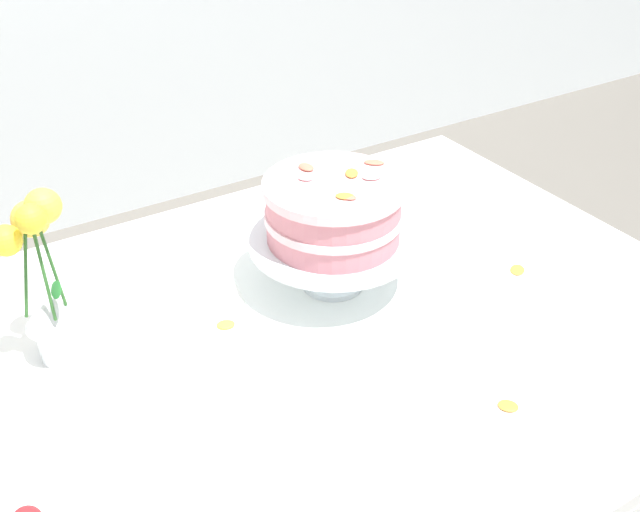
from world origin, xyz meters
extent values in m
cube|color=white|center=(0.00, 0.00, 0.72)|extent=(1.40, 1.00, 0.03)
cylinder|color=brown|center=(0.60, 0.40, 0.35)|extent=(0.06, 0.06, 0.71)
cube|color=white|center=(0.11, 0.09, 0.74)|extent=(0.37, 0.37, 0.00)
cylinder|color=silver|center=(0.11, 0.09, 0.75)|extent=(0.11, 0.11, 0.01)
cylinder|color=silver|center=(0.11, 0.09, 0.79)|extent=(0.03, 0.03, 0.07)
cylinder|color=silver|center=(0.11, 0.09, 0.83)|extent=(0.29, 0.29, 0.01)
cylinder|color=#CC7A84|center=(0.11, 0.09, 0.86)|extent=(0.23, 0.23, 0.04)
cylinder|color=beige|center=(0.11, 0.09, 0.89)|extent=(0.23, 0.23, 0.01)
cylinder|color=#CC7A84|center=(0.11, 0.09, 0.91)|extent=(0.23, 0.23, 0.04)
cylinder|color=beige|center=(0.11, 0.09, 0.94)|extent=(0.24, 0.24, 0.02)
ellipsoid|color=pink|center=(0.07, 0.12, 0.95)|extent=(0.03, 0.03, 0.01)
ellipsoid|color=orange|center=(0.10, 0.04, 0.95)|extent=(0.04, 0.04, 0.01)
ellipsoid|color=pink|center=(0.17, 0.07, 0.95)|extent=(0.04, 0.03, 0.01)
ellipsoid|color=orange|center=(0.15, 0.10, 0.95)|extent=(0.04, 0.04, 0.01)
ellipsoid|color=#E56B51|center=(0.20, 0.11, 0.95)|extent=(0.04, 0.04, 0.01)
ellipsoid|color=#E56B51|center=(0.10, 0.03, 0.95)|extent=(0.03, 0.03, 0.00)
ellipsoid|color=#E56B51|center=(0.10, 0.16, 0.95)|extent=(0.02, 0.03, 0.01)
cylinder|color=silver|center=(-0.35, 0.15, 0.77)|extent=(0.07, 0.07, 0.06)
cone|color=silver|center=(-0.35, 0.15, 0.83)|extent=(0.09, 0.09, 0.05)
cylinder|color=#2D6028|center=(-0.34, 0.15, 0.92)|extent=(0.02, 0.01, 0.17)
sphere|color=gold|center=(-0.33, 0.15, 1.00)|extent=(0.05, 0.05, 0.05)
cylinder|color=#2D6028|center=(-0.35, 0.17, 0.90)|extent=(0.01, 0.03, 0.14)
sphere|color=yellow|center=(-0.35, 0.18, 0.97)|extent=(0.05, 0.05, 0.05)
cylinder|color=#2D6028|center=(-0.38, 0.15, 0.90)|extent=(0.03, 0.01, 0.13)
sphere|color=yellow|center=(-0.39, 0.15, 0.97)|extent=(0.05, 0.05, 0.05)
cylinder|color=#2D6028|center=(-0.35, 0.13, 0.92)|extent=(0.01, 0.03, 0.17)
sphere|color=yellow|center=(-0.36, 0.12, 1.01)|extent=(0.04, 0.04, 0.04)
ellipsoid|color=#236B2D|center=(-0.34, 0.12, 0.88)|extent=(0.02, 0.05, 0.02)
ellipsoid|color=orange|center=(0.16, -0.30, 0.74)|extent=(0.04, 0.04, 0.00)
ellipsoid|color=orange|center=(0.42, -0.05, 0.74)|extent=(0.04, 0.04, 0.00)
ellipsoid|color=yellow|center=(-0.10, 0.09, 0.74)|extent=(0.04, 0.04, 0.00)
camera|label=1|loc=(-0.48, -0.82, 1.50)|focal=41.62mm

